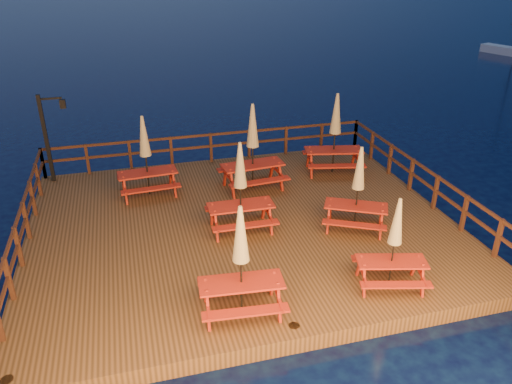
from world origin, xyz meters
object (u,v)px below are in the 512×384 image
picnic_table_0 (240,186)px  picnic_table_2 (241,259)px  picnic_table_1 (146,155)px  lamp_post (50,130)px

picnic_table_0 → picnic_table_2: picnic_table_0 is taller
picnic_table_1 → picnic_table_2: 6.63m
picnic_table_0 → picnic_table_1: picnic_table_1 is taller
lamp_post → picnic_table_1: (2.93, -1.94, -0.43)m
lamp_post → picnic_table_1: 3.54m
lamp_post → picnic_table_1: bearing=-33.5°
picnic_table_0 → picnic_table_2: size_ratio=1.01×
picnic_table_1 → picnic_table_2: size_ratio=1.02×
picnic_table_2 → lamp_post: bearing=123.1°
lamp_post → picnic_table_0: 7.23m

